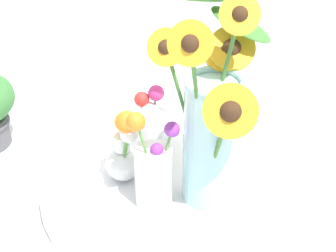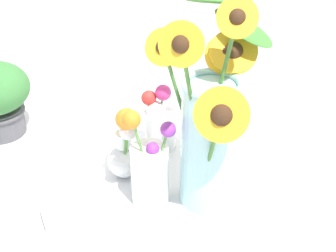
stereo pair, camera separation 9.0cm
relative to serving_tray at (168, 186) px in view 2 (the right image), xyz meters
name	(u,v)px [view 2 (the right image)]	position (x,y,z in m)	size (l,w,h in m)	color
ground_plane	(149,203)	(-0.03, -0.05, -0.01)	(6.00, 6.00, 0.00)	silver
serving_tray	(168,186)	(0.00, 0.00, 0.00)	(0.52, 0.52, 0.02)	silver
mason_jar_sunflowers	(211,128)	(0.09, -0.02, 0.18)	(0.22, 0.22, 0.41)	#9ED1D6
vase_small_center	(149,170)	(-0.02, -0.06, 0.09)	(0.09, 0.07, 0.21)	white
vase_bulb_right	(126,144)	(-0.09, -0.01, 0.10)	(0.08, 0.09, 0.18)	white
vase_small_back	(159,123)	(-0.05, 0.12, 0.08)	(0.08, 0.07, 0.16)	white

